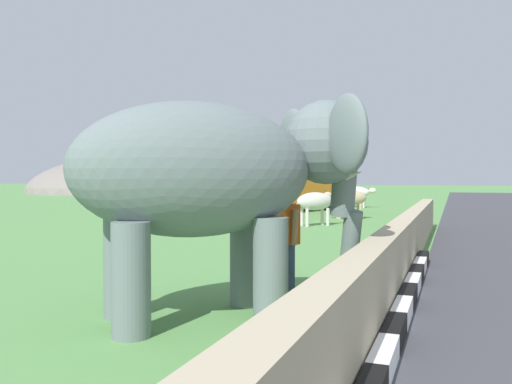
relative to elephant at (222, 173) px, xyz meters
name	(u,v)px	position (x,y,z in m)	size (l,w,h in m)	color
barrier_parapet	(368,294)	(-0.26, -1.89, -1.35)	(28.00, 0.36, 1.00)	tan
elephant	(222,173)	(0.00, 0.00, 0.00)	(3.78, 3.88, 2.86)	slate
person_handler	(287,236)	(1.27, -0.47, -0.93)	(0.56, 0.53, 1.66)	navy
bus_orange	(277,171)	(19.05, 5.59, 0.23)	(9.04, 4.90, 3.50)	orange
cow_near	(316,202)	(12.66, 1.98, -0.98)	(1.69, 1.57, 1.23)	beige
cow_mid	(348,198)	(16.21, 1.47, -0.98)	(1.19, 1.89, 1.23)	tan
cow_far	(357,193)	(24.42, 2.52, -0.98)	(0.71, 1.91, 1.23)	beige
hill_east	(177,191)	(52.74, 30.26, -1.85)	(39.46, 31.57, 10.07)	gray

